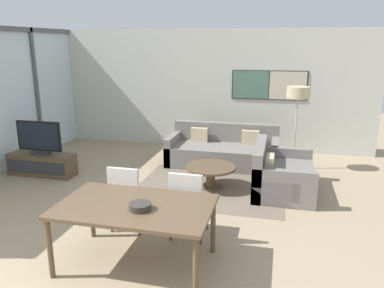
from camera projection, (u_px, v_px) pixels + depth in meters
name	position (u px, v px, depth m)	size (l,w,h in m)	color
wall_back	(204.00, 90.00, 8.93)	(7.94, 0.09, 2.80)	silver
area_rug	(210.00, 187.00, 6.63)	(2.57, 2.03, 0.01)	#706051
tv_console	(42.00, 164.00, 7.23)	(1.31, 0.41, 0.42)	brown
television	(39.00, 138.00, 7.09)	(0.91, 0.20, 0.64)	#2D2D33
sofa_main	(223.00, 152.00, 7.87)	(2.26, 0.99, 0.82)	slate
sofa_side	(279.00, 176.00, 6.42)	(0.99, 1.45, 0.82)	slate
coffee_table	(211.00, 171.00, 6.55)	(0.88, 0.88, 0.40)	brown
dining_table	(135.00, 210.00, 4.17)	(1.73, 1.05, 0.74)	brown
dining_chair_left	(128.00, 194.00, 5.02)	(0.46, 0.46, 0.93)	beige
dining_chair_centre	(188.00, 201.00, 4.80)	(0.46, 0.46, 0.93)	beige
fruit_bowl	(140.00, 206.00, 4.02)	(0.25, 0.25, 0.07)	#332D28
floor_lamp	(298.00, 97.00, 7.25)	(0.44, 0.44, 1.67)	#2D2D33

